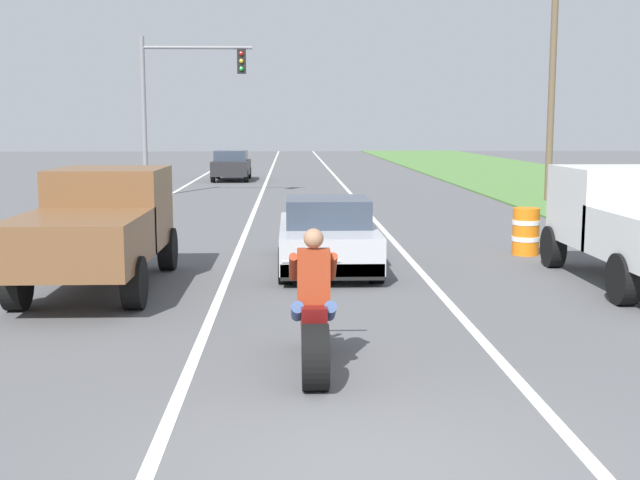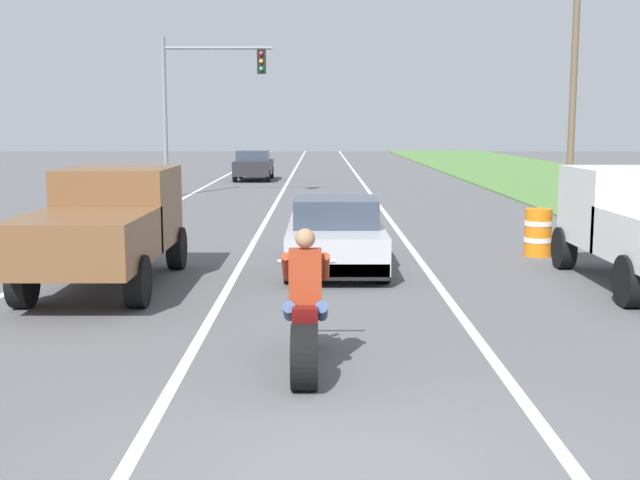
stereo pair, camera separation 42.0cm
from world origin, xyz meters
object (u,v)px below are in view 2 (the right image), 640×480
at_px(sports_car_silver, 333,236).
at_px(traffic_light_mast_near, 195,92).
at_px(construction_barrel_nearest, 535,232).
at_px(distant_car_far_ahead, 251,165).
at_px(motorcycle_with_rider, 303,320).
at_px(pickup_truck_left_lane_brown, 104,222).

distance_m(sports_car_silver, traffic_light_mast_near, 16.65).
relative_size(construction_barrel_nearest, distant_car_far_ahead, 0.25).
xyz_separation_m(motorcycle_with_rider, traffic_light_mast_near, (-4.46, 22.23, 3.37)).
xyz_separation_m(construction_barrel_nearest, distant_car_far_ahead, (-7.90, 23.65, 0.27)).
distance_m(construction_barrel_nearest, distant_car_far_ahead, 24.94).
relative_size(sports_car_silver, construction_barrel_nearest, 4.30).
bearing_deg(sports_car_silver, traffic_light_mast_near, 107.55).
bearing_deg(pickup_truck_left_lane_brown, construction_barrel_nearest, 21.65).
height_order(motorcycle_with_rider, construction_barrel_nearest, motorcycle_with_rider).
height_order(pickup_truck_left_lane_brown, construction_barrel_nearest, pickup_truck_left_lane_brown).
bearing_deg(motorcycle_with_rider, sports_car_silver, 86.09).
bearing_deg(motorcycle_with_rider, traffic_light_mast_near, 101.36).
height_order(sports_car_silver, traffic_light_mast_near, traffic_light_mast_near).
relative_size(pickup_truck_left_lane_brown, distant_car_far_ahead, 1.20).
bearing_deg(motorcycle_with_rider, pickup_truck_left_lane_brown, 125.51).
relative_size(motorcycle_with_rider, traffic_light_mast_near, 0.37).
bearing_deg(traffic_light_mast_near, sports_car_silver, -72.45).
height_order(sports_car_silver, construction_barrel_nearest, sports_car_silver).
distance_m(motorcycle_with_rider, sports_car_silver, 6.69).
bearing_deg(distant_car_far_ahead, traffic_light_mast_near, -97.84).
xyz_separation_m(traffic_light_mast_near, distant_car_far_ahead, (1.31, 9.53, -3.19)).
bearing_deg(sports_car_silver, motorcycle_with_rider, -93.91).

